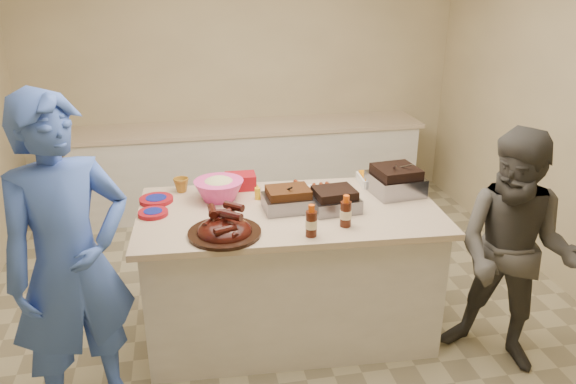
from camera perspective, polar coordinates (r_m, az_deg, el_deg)
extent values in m
cube|color=#47230F|center=(3.67, 0.02, -1.79)|extent=(0.33, 0.25, 0.10)
cube|color=black|center=(3.67, 4.69, -1.81)|extent=(0.32, 0.28, 0.09)
cube|color=gray|center=(4.00, 10.77, -0.08)|extent=(0.36, 0.36, 0.13)
cylinder|color=silver|center=(3.91, 2.84, -0.26)|extent=(0.34, 0.34, 0.05)
cube|color=orange|center=(4.16, 9.27, 0.89)|extent=(0.31, 0.24, 0.08)
cylinder|color=#39150A|center=(3.32, 2.36, -4.47)|extent=(0.07, 0.07, 0.20)
cylinder|color=#39150A|center=(3.46, 5.83, -3.45)|extent=(0.07, 0.07, 0.20)
cylinder|color=yellow|center=(3.83, -3.10, -0.72)|extent=(0.04, 0.04, 0.11)
imported|color=silver|center=(3.82, -1.87, -0.79)|extent=(0.13, 0.05, 0.13)
cylinder|color=maroon|center=(3.89, -13.22, -0.95)|extent=(0.24, 0.24, 0.03)
cylinder|color=maroon|center=(3.69, -13.52, -2.28)|extent=(0.20, 0.20, 0.03)
imported|color=#9A6B1F|center=(4.03, -10.74, 0.04)|extent=(0.11, 0.11, 0.11)
cube|color=maroon|center=(4.03, -4.83, 0.39)|extent=(0.22, 0.16, 0.11)
imported|color=#494741|center=(4.11, 20.44, -15.56)|extent=(1.62, 1.66, 0.59)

